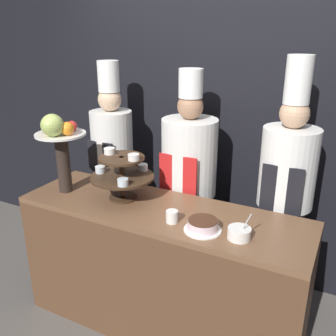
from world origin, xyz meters
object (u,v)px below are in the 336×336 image
object	(u,v)px
fruit_pedestal	(59,140)
chef_center_right	(286,189)
serving_bowl_near	(239,233)
cup_white	(172,217)
chef_center_left	(189,176)
cake_round	(203,225)
chef_left	(113,160)
tiered_stand	(122,173)

from	to	relation	value
fruit_pedestal	chef_center_right	size ratio (longest dim) A/B	0.31
serving_bowl_near	cup_white	bearing A→B (deg)	-179.54
chef_center_left	cake_round	bearing A→B (deg)	-59.83
cup_white	chef_center_left	world-z (taller)	chef_center_left
serving_bowl_near	chef_left	xyz separation A→B (m)	(-1.31, 0.66, 0.02)
chef_center_right	serving_bowl_near	bearing A→B (deg)	-100.47
cup_white	chef_left	xyz separation A→B (m)	(-0.89, 0.66, 0.02)
chef_center_left	chef_center_right	size ratio (longest dim) A/B	0.94
cup_white	serving_bowl_near	bearing A→B (deg)	0.46
chef_left	chef_center_right	world-z (taller)	chef_center_right
cake_round	chef_center_left	size ratio (longest dim) A/B	0.12
fruit_pedestal	chef_center_left	size ratio (longest dim) A/B	0.33
cake_round	chef_center_left	xyz separation A→B (m)	(-0.39, 0.67, -0.00)
tiered_stand	chef_center_right	size ratio (longest dim) A/B	0.23
chef_center_left	chef_center_right	distance (m)	0.72
chef_center_right	chef_center_left	bearing A→B (deg)	-179.99
cup_white	chef_left	size ratio (longest dim) A/B	0.04
cake_round	cup_white	xyz separation A→B (m)	(-0.20, 0.01, 0.00)
serving_bowl_near	cake_round	bearing A→B (deg)	-176.72
cup_white	chef_center_left	bearing A→B (deg)	105.75
chef_left	chef_center_left	distance (m)	0.71
serving_bowl_near	fruit_pedestal	bearing A→B (deg)	178.16
fruit_pedestal	serving_bowl_near	bearing A→B (deg)	-1.84
cup_white	serving_bowl_near	world-z (taller)	serving_bowl_near
cake_round	chef_center_left	bearing A→B (deg)	120.17
serving_bowl_near	chef_left	world-z (taller)	chef_left
chef_left	chef_center_left	bearing A→B (deg)	-0.01
fruit_pedestal	cake_round	distance (m)	1.14
fruit_pedestal	cup_white	size ratio (longest dim) A/B	7.74
tiered_stand	chef_left	world-z (taller)	chef_left
fruit_pedestal	cup_white	xyz separation A→B (m)	(0.88, -0.04, -0.35)
tiered_stand	fruit_pedestal	distance (m)	0.48
tiered_stand	cup_white	xyz separation A→B (m)	(0.45, -0.15, -0.15)
fruit_pedestal	chef_left	bearing A→B (deg)	91.16
fruit_pedestal	chef_left	size ratio (longest dim) A/B	0.32
tiered_stand	fruit_pedestal	world-z (taller)	fruit_pedestal
serving_bowl_near	chef_center_left	xyz separation A→B (m)	(-0.60, 0.66, -0.00)
cake_round	fruit_pedestal	bearing A→B (deg)	177.16
cake_round	serving_bowl_near	size ratio (longest dim) A/B	1.32
serving_bowl_near	chef_center_right	bearing A→B (deg)	79.53
tiered_stand	cup_white	size ratio (longest dim) A/B	5.74
cake_round	chef_center_right	xyz separation A→B (m)	(0.33, 0.67, 0.04)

